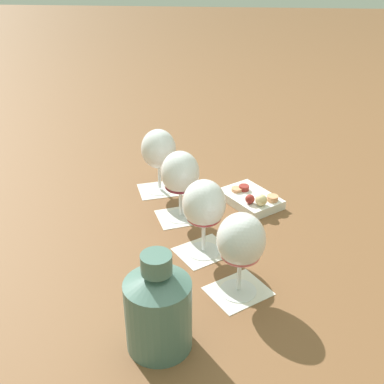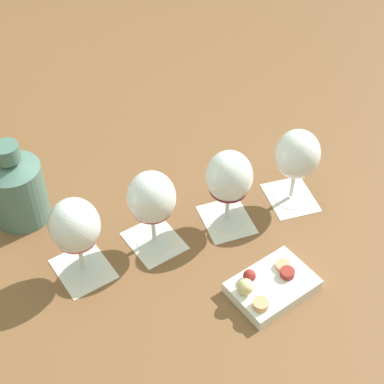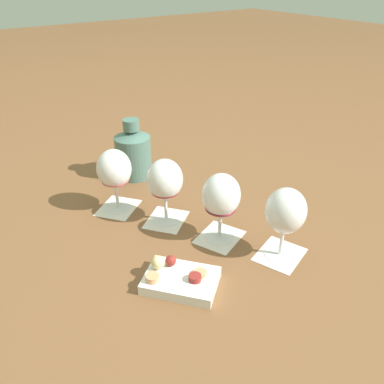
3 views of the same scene
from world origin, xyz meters
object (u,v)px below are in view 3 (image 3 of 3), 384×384
wine_glass_0 (114,171)px  wine_glass_2 (221,198)px  wine_glass_1 (165,182)px  snack_dish (179,279)px  ceramic_vase (133,152)px  wine_glass_3 (285,214)px

wine_glass_0 → wine_glass_2: same height
wine_glass_0 → wine_glass_1: 0.15m
wine_glass_2 → snack_dish: size_ratio=0.94×
wine_glass_2 → ceramic_vase: size_ratio=0.93×
ceramic_vase → snack_dish: (0.51, -0.17, -0.07)m
wine_glass_1 → wine_glass_0: bearing=-149.3°
wine_glass_3 → ceramic_vase: (-0.57, -0.08, -0.03)m
ceramic_vase → wine_glass_3: bearing=7.9°
wine_glass_1 → snack_dish: bearing=-26.4°
wine_glass_0 → ceramic_vase: (-0.15, 0.14, -0.03)m
wine_glass_0 → wine_glass_3: bearing=27.5°
wine_glass_0 → ceramic_vase: size_ratio=0.93×
wine_glass_0 → wine_glass_2: (0.28, 0.14, 0.00)m
wine_glass_2 → ceramic_vase: (-0.43, -0.01, -0.04)m
wine_glass_1 → wine_glass_3: same height
wine_glass_0 → snack_dish: wine_glass_0 is taller
wine_glass_1 → wine_glass_2: (0.15, 0.07, 0.00)m
wine_glass_1 → ceramic_vase: ceramic_vase is taller
wine_glass_1 → ceramic_vase: bearing=168.0°
wine_glass_3 → snack_dish: size_ratio=0.94×
wine_glass_0 → wine_glass_2: size_ratio=1.00×
snack_dish → wine_glass_0: bearing=174.4°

